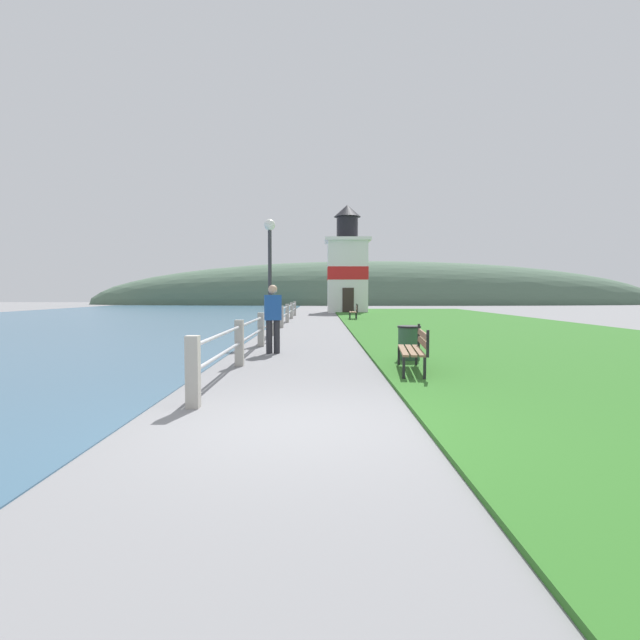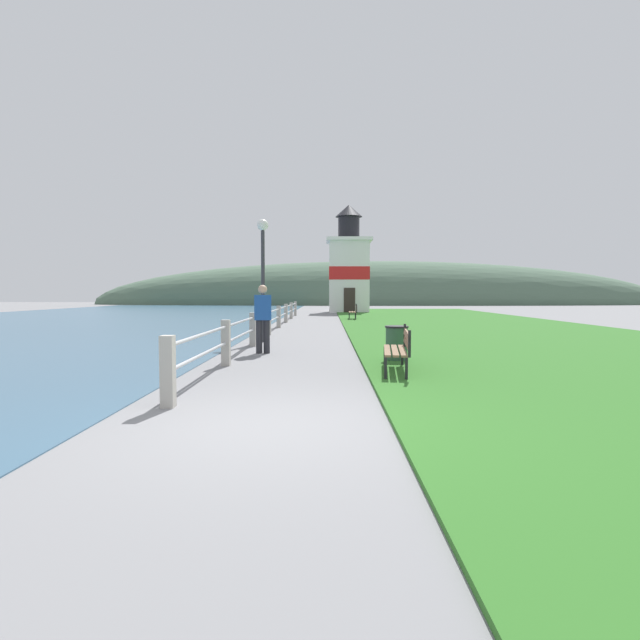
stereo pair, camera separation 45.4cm
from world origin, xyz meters
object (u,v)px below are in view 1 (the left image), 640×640
(lighthouse, at_px, (345,268))
(lamp_post, at_px, (267,257))
(park_bench_midway, at_px, (352,311))
(trash_bin, at_px, (406,344))
(park_bench_near, at_px, (413,347))
(person_strolling, at_px, (270,316))

(lighthouse, xyz_separation_m, lamp_post, (-3.85, -25.02, -0.88))
(park_bench_midway, relative_size, lamp_post, 0.41)
(trash_bin, bearing_deg, lamp_post, 128.38)
(trash_bin, bearing_deg, park_bench_near, -96.12)
(park_bench_midway, bearing_deg, lighthouse, -88.71)
(park_bench_near, bearing_deg, park_bench_midway, -84.26)
(park_bench_near, height_order, trash_bin, park_bench_near)
(lighthouse, relative_size, person_strolling, 4.86)
(trash_bin, distance_m, lamp_post, 6.35)
(park_bench_near, bearing_deg, lamp_post, -55.04)
(park_bench_near, xyz_separation_m, lighthouse, (0.36, 31.38, 3.08))
(trash_bin, bearing_deg, person_strolling, 153.63)
(lighthouse, distance_m, lamp_post, 25.33)
(park_bench_midway, relative_size, lighthouse, 0.19)
(park_bench_midway, xyz_separation_m, lighthouse, (0.19, 11.77, 3.08))
(park_bench_near, bearing_deg, person_strolling, -40.92)
(lighthouse, height_order, trash_bin, lighthouse)
(person_strolling, distance_m, trash_bin, 3.73)
(trash_bin, height_order, lamp_post, lamp_post)
(park_bench_midway, xyz_separation_m, lamp_post, (-3.65, -13.26, 2.20))
(person_strolling, height_order, trash_bin, person_strolling)
(lamp_post, bearing_deg, trash_bin, -51.62)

